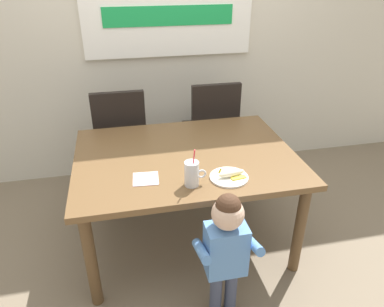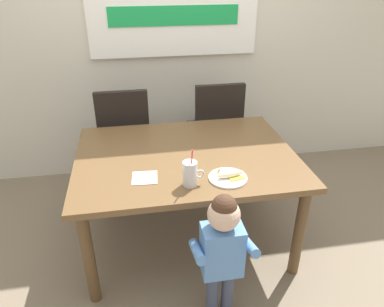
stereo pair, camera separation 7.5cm
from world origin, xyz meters
The scene contains 10 objects.
ground_plane centered at (0.00, 0.00, 0.00)m, with size 24.00×24.00×0.00m, color #7A6B56.
back_wall centered at (0.00, 1.17, 1.45)m, with size 6.40×0.17×2.90m.
dining_table centered at (0.00, 0.00, 0.63)m, with size 1.46×1.09×0.71m.
dining_chair_left centered at (-0.41, 0.77, 0.54)m, with size 0.44×0.45×0.96m.
dining_chair_right centered at (0.40, 0.80, 0.54)m, with size 0.44×0.45×0.96m.
toddler_standing centered at (0.08, -0.69, 0.53)m, with size 0.33×0.24×0.84m.
milk_cup centered at (-0.04, -0.37, 0.78)m, with size 0.13×0.09×0.25m.
snack_plate centered at (0.19, -0.35, 0.72)m, with size 0.23×0.23×0.01m, color white.
peeled_banana centered at (0.21, -0.35, 0.74)m, with size 0.17×0.12×0.07m.
paper_napkin centered at (-0.29, -0.26, 0.71)m, with size 0.15×0.15×0.00m, color silver.
Camera 2 is at (-0.33, -2.09, 1.85)m, focal length 33.59 mm.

